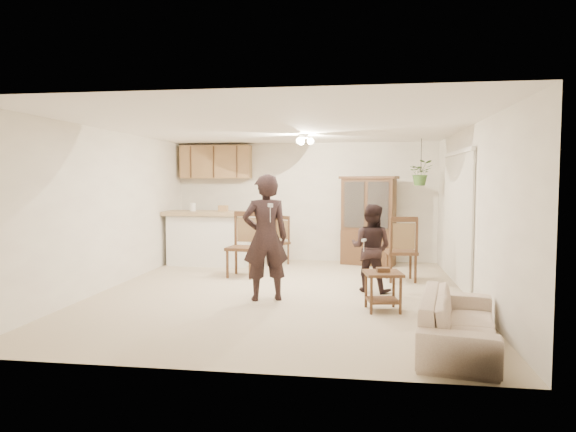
# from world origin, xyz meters

# --- Properties ---
(floor) EXTENTS (6.50, 6.50, 0.00)m
(floor) POSITION_xyz_m (0.00, 0.00, 0.00)
(floor) COLOR #C2AD92
(floor) RESTS_ON ground
(ceiling) EXTENTS (5.50, 6.50, 0.02)m
(ceiling) POSITION_xyz_m (0.00, 0.00, 2.50)
(ceiling) COLOR white
(ceiling) RESTS_ON wall_back
(wall_back) EXTENTS (5.50, 0.02, 2.50)m
(wall_back) POSITION_xyz_m (0.00, 3.25, 1.25)
(wall_back) COLOR white
(wall_back) RESTS_ON ground
(wall_front) EXTENTS (5.50, 0.02, 2.50)m
(wall_front) POSITION_xyz_m (0.00, -3.25, 1.25)
(wall_front) COLOR white
(wall_front) RESTS_ON ground
(wall_left) EXTENTS (0.02, 6.50, 2.50)m
(wall_left) POSITION_xyz_m (-2.75, 0.00, 1.25)
(wall_left) COLOR white
(wall_left) RESTS_ON ground
(wall_right) EXTENTS (0.02, 6.50, 2.50)m
(wall_right) POSITION_xyz_m (2.75, 0.00, 1.25)
(wall_right) COLOR white
(wall_right) RESTS_ON ground
(breakfast_bar) EXTENTS (1.60, 0.55, 1.00)m
(breakfast_bar) POSITION_xyz_m (-1.85, 2.35, 0.50)
(breakfast_bar) COLOR white
(breakfast_bar) RESTS_ON floor
(bar_top) EXTENTS (1.75, 0.70, 0.08)m
(bar_top) POSITION_xyz_m (-1.85, 2.35, 1.05)
(bar_top) COLOR tan
(bar_top) RESTS_ON breakfast_bar
(upper_cabinets) EXTENTS (1.50, 0.34, 0.70)m
(upper_cabinets) POSITION_xyz_m (-1.90, 3.07, 2.10)
(upper_cabinets) COLOR olive
(upper_cabinets) RESTS_ON wall_back
(vertical_blinds) EXTENTS (0.06, 2.30, 2.10)m
(vertical_blinds) POSITION_xyz_m (2.71, 0.90, 1.10)
(vertical_blinds) COLOR beige
(vertical_blinds) RESTS_ON wall_right
(ceiling_fixture) EXTENTS (0.36, 0.36, 0.20)m
(ceiling_fixture) POSITION_xyz_m (0.20, 1.20, 2.40)
(ceiling_fixture) COLOR beige
(ceiling_fixture) RESTS_ON ceiling
(hanging_plant) EXTENTS (0.43, 0.37, 0.48)m
(hanging_plant) POSITION_xyz_m (2.30, 2.40, 1.85)
(hanging_plant) COLOR #315823
(hanging_plant) RESTS_ON ceiling
(plant_cord) EXTENTS (0.01, 0.01, 0.65)m
(plant_cord) POSITION_xyz_m (2.30, 2.40, 2.17)
(plant_cord) COLOR black
(plant_cord) RESTS_ON ceiling
(sofa) EXTENTS (1.05, 1.97, 0.73)m
(sofa) POSITION_xyz_m (2.19, -2.23, 0.37)
(sofa) COLOR beige
(sofa) RESTS_ON floor
(adult) EXTENTS (0.76, 0.63, 1.80)m
(adult) POSITION_xyz_m (-0.15, -0.48, 0.90)
(adult) COLOR black
(adult) RESTS_ON floor
(child) EXTENTS (0.80, 0.71, 1.35)m
(child) POSITION_xyz_m (1.35, 0.32, 0.68)
(child) COLOR black
(child) RESTS_ON floor
(china_hutch) EXTENTS (1.21, 0.74, 1.79)m
(china_hutch) POSITION_xyz_m (1.33, 2.85, 0.88)
(china_hutch) COLOR #3E2316
(china_hutch) RESTS_ON floor
(side_table) EXTENTS (0.54, 0.54, 0.57)m
(side_table) POSITION_xyz_m (1.48, -0.86, 0.27)
(side_table) COLOR #3E2316
(side_table) RESTS_ON floor
(chair_bar) EXTENTS (0.57, 0.57, 1.15)m
(chair_bar) POSITION_xyz_m (-0.89, 1.22, 0.32)
(chair_bar) COLOR #3E2316
(chair_bar) RESTS_ON floor
(chair_hutch_left) EXTENTS (0.61, 0.61, 0.99)m
(chair_hutch_left) POSITION_xyz_m (-0.53, 2.62, 0.28)
(chair_hutch_left) COLOR #3E2316
(chair_hutch_left) RESTS_ON floor
(chair_hutch_right) EXTENTS (0.54, 0.54, 1.11)m
(chair_hutch_right) POSITION_xyz_m (1.87, 1.23, 0.31)
(chair_hutch_right) COLOR #3E2316
(chair_hutch_right) RESTS_ON floor
(controller_adult) EXTENTS (0.10, 0.16, 0.05)m
(controller_adult) POSITION_xyz_m (-0.01, -0.87, 1.38)
(controller_adult) COLOR silver
(controller_adult) RESTS_ON adult
(controller_child) EXTENTS (0.08, 0.12, 0.04)m
(controller_child) POSITION_xyz_m (1.23, 0.02, 0.83)
(controller_child) COLOR silver
(controller_child) RESTS_ON child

